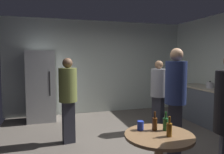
% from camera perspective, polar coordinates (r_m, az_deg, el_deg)
% --- Properties ---
extents(ground_plane, '(5.20, 5.20, 0.10)m').
position_cam_1_polar(ground_plane, '(4.09, 5.54, -18.84)').
color(ground_plane, '#5B544C').
extents(wall_back, '(5.32, 0.06, 2.70)m').
position_cam_1_polar(wall_back, '(6.26, -3.36, 2.72)').
color(wall_back, beige).
rests_on(wall_back, ground_plane).
extents(refrigerator, '(0.70, 0.68, 1.80)m').
position_cam_1_polar(refrigerator, '(5.72, -18.66, -2.30)').
color(refrigerator, silver).
rests_on(refrigerator, ground_plane).
extents(kitchen_counter, '(0.64, 1.66, 0.90)m').
position_cam_1_polar(kitchen_counter, '(5.72, 24.47, -7.04)').
color(kitchen_counter, '#4C515B').
rests_on(kitchen_counter, ground_plane).
extents(kettle, '(0.24, 0.17, 0.18)m').
position_cam_1_polar(kettle, '(5.52, 25.11, -2.03)').
color(kettle, '#B2B2B7').
rests_on(kettle, kitchen_counter).
extents(foreground_table, '(0.80, 0.80, 0.73)m').
position_cam_1_polar(foreground_table, '(2.61, 12.61, -17.11)').
color(foreground_table, olive).
rests_on(foreground_table, ground_plane).
extents(beer_bottle_amber, '(0.06, 0.06, 0.23)m').
position_cam_1_polar(beer_bottle_amber, '(2.50, 15.30, -13.52)').
color(beer_bottle_amber, '#8C5919').
rests_on(beer_bottle_amber, foreground_table).
extents(beer_bottle_brown, '(0.06, 0.06, 0.23)m').
position_cam_1_polar(beer_bottle_brown, '(2.67, 11.52, -12.25)').
color(beer_bottle_brown, '#593314').
rests_on(beer_bottle_brown, foreground_table).
extents(beer_bottle_green, '(0.06, 0.06, 0.23)m').
position_cam_1_polar(beer_bottle_green, '(2.69, 14.34, -12.17)').
color(beer_bottle_green, '#26662D').
rests_on(beer_bottle_green, foreground_table).
extents(plastic_cup_blue, '(0.08, 0.08, 0.11)m').
position_cam_1_polar(plastic_cup_blue, '(2.66, 7.75, -12.93)').
color(plastic_cup_blue, blue).
rests_on(plastic_cup_blue, foreground_table).
extents(person_in_gray_shirt, '(0.47, 0.47, 1.56)m').
position_cam_1_polar(person_in_gray_shirt, '(4.74, 12.49, -3.54)').
color(person_in_gray_shirt, '#2D2D38').
rests_on(person_in_gray_shirt, ground_plane).
extents(person_in_navy_shirt, '(0.47, 0.47, 1.77)m').
position_cam_1_polar(person_in_navy_shirt, '(3.56, 16.88, -4.30)').
color(person_in_navy_shirt, '#2D2D38').
rests_on(person_in_navy_shirt, ground_plane).
extents(person_in_olive_shirt, '(0.38, 0.38, 1.62)m').
position_cam_1_polar(person_in_olive_shirt, '(4.05, -11.86, -4.48)').
color(person_in_olive_shirt, '#2D2D38').
rests_on(person_in_olive_shirt, ground_plane).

